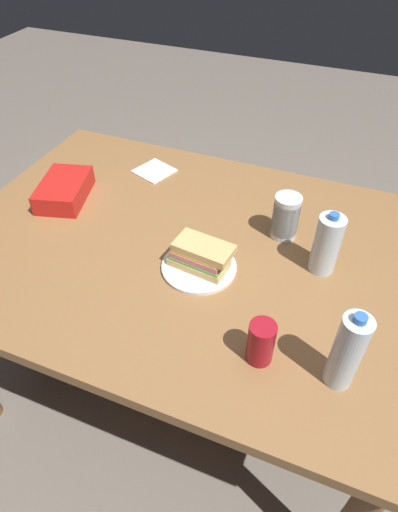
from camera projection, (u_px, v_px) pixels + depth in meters
name	position (u px, v px, depth m)	size (l,w,h in m)	color
ground_plane	(188.00, 374.00, 1.89)	(8.00, 8.00, 0.00)	#70665B
dining_table	(185.00, 264.00, 1.43)	(1.50, 1.08, 0.77)	olive
paper_plate	(199.00, 267.00, 1.28)	(0.22, 0.22, 0.01)	white
sandwich	(200.00, 255.00, 1.25)	(0.19, 0.11, 0.08)	#DBB26B
soda_can_red	(261.00, 342.00, 1.02)	(0.07, 0.07, 0.12)	maroon
chip_bag	(64.00, 190.00, 1.53)	(0.23, 0.15, 0.07)	red
water_bottle_tall	(347.00, 352.00, 0.94)	(0.07, 0.07, 0.23)	silver
plastic_cup_stack	(286.00, 217.00, 1.35)	(0.08, 0.08, 0.15)	silver
water_bottle_spare	(327.00, 244.00, 1.22)	(0.08, 0.08, 0.20)	silver
paper_napkin	(154.00, 171.00, 1.68)	(0.13, 0.13, 0.01)	white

